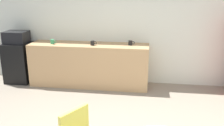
{
  "coord_description": "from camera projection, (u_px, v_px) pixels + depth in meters",
  "views": [
    {
      "loc": [
        0.54,
        -2.25,
        2.01
      ],
      "look_at": [
        0.04,
        1.22,
        0.95
      ],
      "focal_mm": 39.5,
      "sensor_mm": 36.0,
      "label": 1
    }
  ],
  "objects": [
    {
      "name": "counter_block",
      "position": [
        89.0,
        65.0,
        5.26
      ],
      "size": [
        2.5,
        0.6,
        0.9
      ],
      "primitive_type": "cube",
      "color": "tan",
      "rests_on": "ground_plane"
    },
    {
      "name": "mug_green",
      "position": [
        53.0,
        42.0,
        5.13
      ],
      "size": [
        0.13,
        0.08,
        0.09
      ],
      "color": "#338C59",
      "rests_on": "counter_block"
    },
    {
      "name": "mini_fridge",
      "position": [
        19.0,
        62.0,
        5.48
      ],
      "size": [
        0.54,
        0.54,
        0.87
      ],
      "primitive_type": "cube",
      "color": "black",
      "rests_on": "ground_plane"
    },
    {
      "name": "microwave",
      "position": [
        16.0,
        37.0,
        5.31
      ],
      "size": [
        0.48,
        0.38,
        0.26
      ],
      "primitive_type": "cube",
      "color": "black",
      "rests_on": "mini_fridge"
    },
    {
      "name": "mug_red",
      "position": [
        131.0,
        43.0,
        5.02
      ],
      "size": [
        0.13,
        0.08,
        0.09
      ],
      "color": "black",
      "rests_on": "counter_block"
    },
    {
      "name": "mug_white",
      "position": [
        93.0,
        43.0,
        5.0
      ],
      "size": [
        0.13,
        0.08,
        0.09
      ],
      "color": "black",
      "rests_on": "counter_block"
    },
    {
      "name": "wall_back",
      "position": [
        122.0,
        23.0,
        5.25
      ],
      "size": [
        6.0,
        0.1,
        2.6
      ],
      "primitive_type": "cube",
      "color": "silver",
      "rests_on": "ground_plane"
    }
  ]
}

